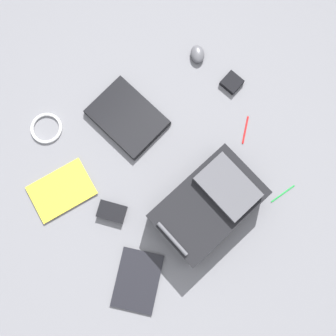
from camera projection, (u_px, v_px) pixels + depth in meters
The scene contains 11 objects.
ground_plane at pixel (166, 167), 1.58m from camera, with size 3.54×3.54×0.00m, color slate.
backpack at pixel (208, 204), 1.47m from camera, with size 0.32×0.47×0.19m.
laptop at pixel (128, 117), 1.61m from camera, with size 0.37×0.29×0.03m.
book_red at pixel (138, 280), 1.49m from camera, with size 0.31×0.31×0.01m.
book_comic at pixel (62, 190), 1.56m from camera, with size 0.23×0.30×0.01m.
computer_mouse at pixel (198, 54), 1.66m from camera, with size 0.07×0.09×0.04m, color #4C4C51.
cable_coil at pixel (46, 128), 1.61m from camera, with size 0.15×0.15×0.01m, color silver.
power_brick at pixel (112, 212), 1.53m from camera, with size 0.08×0.12×0.03m, color black.
pen_black at pixel (283, 194), 1.56m from camera, with size 0.01×0.01×0.13m, color #198C33.
pen_blue at pixel (245, 130), 1.61m from camera, with size 0.01×0.01×0.14m, color red.
earbud_pouch at pixel (232, 83), 1.64m from camera, with size 0.08×0.08×0.03m, color black.
Camera 1 is at (-0.22, 0.16, 1.56)m, focal length 36.61 mm.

